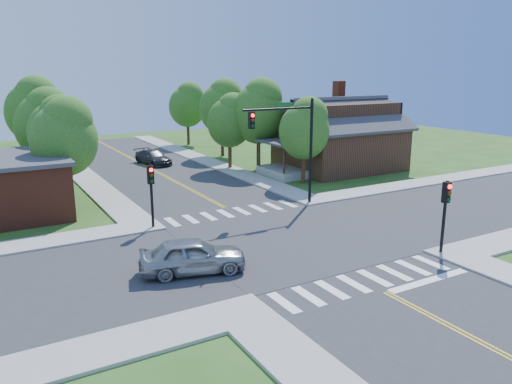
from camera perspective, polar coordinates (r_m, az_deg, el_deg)
ground at (r=27.27m, az=3.49°, el=-5.57°), size 100.00×100.00×0.00m
road_ns at (r=27.26m, az=3.49°, el=-5.53°), size 10.00×90.00×0.04m
road_ew at (r=27.26m, az=3.49°, el=-5.52°), size 90.00×10.00×0.04m
intersection_patch at (r=27.27m, az=3.49°, el=-5.57°), size 10.20×10.20×0.06m
sidewalk_ne at (r=48.69m, az=8.80°, el=3.10°), size 40.00×40.00×0.14m
crosswalk_north at (r=32.35m, az=-2.57°, el=-2.32°), size 8.85×2.00×0.01m
crosswalk_south at (r=22.72m, az=12.26°, el=-9.88°), size 8.85×2.00×0.01m
centerline at (r=27.26m, az=3.49°, el=-5.48°), size 0.30×90.00×0.01m
stop_bar at (r=23.53m, az=19.16°, el=-9.62°), size 4.60×0.45×0.09m
signal_mast_ne at (r=32.80m, az=3.95°, el=6.47°), size 5.30×0.42×7.20m
signal_pole_se at (r=26.16m, az=20.86°, el=-1.24°), size 0.34×0.42×3.80m
signal_pole_nw at (r=29.05m, az=-11.89°, el=0.84°), size 0.34×0.42×3.80m
house_ne at (r=46.53m, az=9.49°, el=6.64°), size 13.05×8.80×7.11m
tree_e_a at (r=40.09m, az=5.67°, el=7.40°), size 4.11×3.90×6.98m
tree_e_b at (r=45.65m, az=0.40°, el=9.39°), size 4.91×4.67×8.35m
tree_e_c at (r=52.97m, az=-3.83°, el=9.87°), size 4.81×4.57×8.17m
tree_e_d at (r=61.51m, az=-7.77°, el=9.98°), size 4.47×4.24×7.59m
tree_w_a at (r=35.20m, az=-20.99°, el=6.10°), size 4.36×4.14×7.41m
tree_w_b at (r=42.08m, az=-22.86°, el=7.42°), size 4.58×4.35×7.79m
tree_w_c at (r=49.88m, az=-23.96°, el=8.74°), size 5.02×4.77×8.54m
tree_w_d at (r=59.14m, az=-24.73°, el=7.62°), size 3.48×3.31×5.92m
tree_house at (r=46.03m, az=-2.93°, el=8.32°), size 4.13×3.92×7.01m
tree_bldg at (r=39.84m, az=-21.63°, el=6.75°), size 4.29×4.08×7.30m
car_silver at (r=22.98m, az=-7.26°, el=-7.30°), size 4.43×5.81×1.64m
car_dgrey at (r=49.43m, az=-11.67°, el=3.86°), size 3.83×5.49×1.37m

